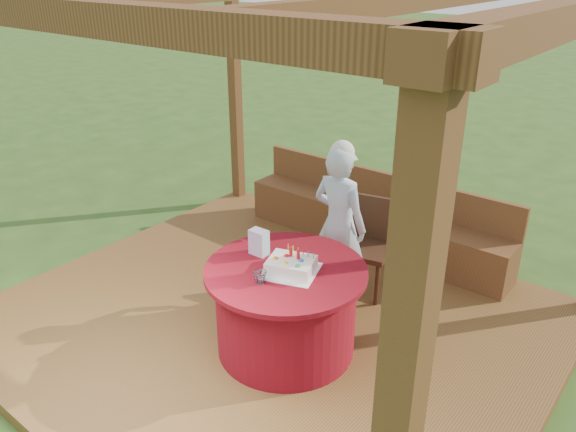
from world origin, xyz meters
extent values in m
plane|color=#2B4D19|center=(0.00, 0.00, 0.00)|extent=(60.00, 60.00, 0.00)
cube|color=brown|center=(0.00, 0.00, 0.06)|extent=(4.50, 4.00, 0.12)
cube|color=brown|center=(-2.13, 1.88, 1.42)|extent=(0.12, 0.12, 2.60)
cube|color=brown|center=(0.00, 1.70, 0.34)|extent=(3.00, 0.42, 0.45)
cube|color=brown|center=(0.00, 1.88, 0.75)|extent=(3.00, 0.06, 0.35)
cylinder|color=maroon|center=(0.37, -0.24, 0.46)|extent=(1.08, 1.08, 0.69)
cylinder|color=maroon|center=(0.37, -0.24, 0.83)|extent=(1.24, 1.24, 0.04)
cube|color=#3A2012|center=(0.41, 0.87, 0.56)|extent=(0.52, 0.52, 0.05)
cylinder|color=#3A2012|center=(0.28, 0.67, 0.34)|extent=(0.04, 0.04, 0.44)
cylinder|color=#3A2012|center=(0.62, 0.74, 0.34)|extent=(0.04, 0.04, 0.44)
cylinder|color=#3A2012|center=(0.20, 1.01, 0.34)|extent=(0.04, 0.04, 0.44)
cylinder|color=#3A2012|center=(0.54, 1.08, 0.34)|extent=(0.04, 0.04, 0.44)
cube|color=#3A2012|center=(0.37, 1.07, 0.78)|extent=(0.44, 0.14, 0.45)
imported|color=#95BEDD|center=(0.26, 0.65, 0.84)|extent=(0.54, 0.36, 1.45)
sphere|color=white|center=(0.26, 0.65, 1.51)|extent=(0.21, 0.21, 0.21)
cube|color=white|center=(0.43, -0.25, 0.85)|extent=(0.49, 0.49, 0.01)
cube|color=white|center=(0.43, -0.25, 0.90)|extent=(0.41, 0.36, 0.10)
cylinder|color=red|center=(0.39, -0.21, 0.99)|extent=(0.03, 0.03, 0.07)
cylinder|color=red|center=(0.46, -0.21, 0.99)|extent=(0.03, 0.03, 0.07)
sphere|color=orange|center=(0.33, -0.31, 0.96)|extent=(0.04, 0.04, 0.04)
sphere|color=yellow|center=(0.43, -0.32, 0.96)|extent=(0.04, 0.04, 0.04)
sphere|color=green|center=(0.53, -0.30, 0.96)|extent=(0.04, 0.04, 0.04)
sphere|color=red|center=(0.37, -0.23, 0.96)|extent=(0.04, 0.04, 0.04)
sphere|color=blue|center=(0.50, -0.22, 0.96)|extent=(0.04, 0.04, 0.04)
cube|color=#D78BBD|center=(0.06, -0.19, 0.95)|extent=(0.15, 0.10, 0.21)
imported|color=white|center=(0.35, -0.52, 0.89)|extent=(0.10, 0.10, 0.09)
camera|label=1|loc=(2.67, -3.10, 2.97)|focal=35.00mm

